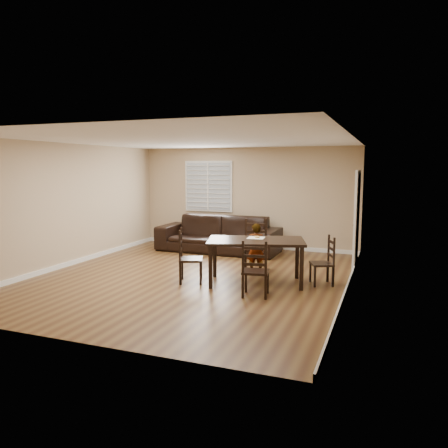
{
  "coord_description": "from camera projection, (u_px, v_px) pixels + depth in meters",
  "views": [
    {
      "loc": [
        3.61,
        -7.74,
        2.19
      ],
      "look_at": [
        0.4,
        0.72,
        1.0
      ],
      "focal_mm": 35.0,
      "sensor_mm": 36.0,
      "label": 1
    }
  ],
  "objects": [
    {
      "name": "ground",
      "position": [
        193.0,
        277.0,
        8.73
      ],
      "size": [
        7.0,
        7.0,
        0.0
      ],
      "primitive_type": "plane",
      "color": "brown",
      "rests_on": "ground"
    },
    {
      "name": "room",
      "position": [
        197.0,
        186.0,
        8.65
      ],
      "size": [
        6.04,
        7.04,
        2.72
      ],
      "color": "tan",
      "rests_on": "ground"
    },
    {
      "name": "dining_table",
      "position": [
        256.0,
        244.0,
        8.16
      ],
      "size": [
        2.0,
        1.47,
        0.84
      ],
      "rotation": [
        0.0,
        0.0,
        0.29
      ],
      "color": "black",
      "rests_on": "ground"
    },
    {
      "name": "chair_near",
      "position": [
        256.0,
        247.0,
        9.32
      ],
      "size": [
        0.6,
        0.58,
        1.09
      ],
      "rotation": [
        0.0,
        0.0,
        0.29
      ],
      "color": "black",
      "rests_on": "ground"
    },
    {
      "name": "chair_far",
      "position": [
        255.0,
        272.0,
        7.28
      ],
      "size": [
        0.5,
        0.48,
        0.98
      ],
      "rotation": [
        0.0,
        0.0,
        3.31
      ],
      "color": "black",
      "rests_on": "ground"
    },
    {
      "name": "chair_left",
      "position": [
        185.0,
        258.0,
        8.29
      ],
      "size": [
        0.57,
        0.59,
        1.03
      ],
      "rotation": [
        0.0,
        0.0,
        1.95
      ],
      "color": "black",
      "rests_on": "ground"
    },
    {
      "name": "chair_right",
      "position": [
        328.0,
        263.0,
        8.13
      ],
      "size": [
        0.52,
        0.53,
        0.92
      ],
      "rotation": [
        0.0,
        0.0,
        -1.17
      ],
      "color": "black",
      "rests_on": "ground"
    },
    {
      "name": "child",
      "position": [
        256.0,
        249.0,
        8.83
      ],
      "size": [
        0.44,
        0.35,
        1.06
      ],
      "primitive_type": "imported",
      "rotation": [
        0.0,
        0.0,
        3.43
      ],
      "color": "gray",
      "rests_on": "ground"
    },
    {
      "name": "napkin",
      "position": [
        256.0,
        238.0,
        8.35
      ],
      "size": [
        0.35,
        0.35,
        0.0
      ],
      "primitive_type": "cube",
      "rotation": [
        0.0,
        0.0,
        0.11
      ],
      "color": "silver",
      "rests_on": "dining_table"
    },
    {
      "name": "donut",
      "position": [
        257.0,
        237.0,
        8.35
      ],
      "size": [
        0.1,
        0.1,
        0.04
      ],
      "color": "gold",
      "rests_on": "napkin"
    },
    {
      "name": "sofa",
      "position": [
        218.0,
        234.0,
        11.3
      ],
      "size": [
        3.16,
        1.3,
        0.92
      ],
      "primitive_type": "imported",
      "rotation": [
        0.0,
        0.0,
        -0.02
      ],
      "color": "black",
      "rests_on": "ground"
    }
  ]
}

